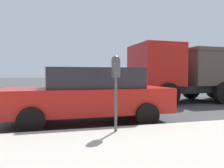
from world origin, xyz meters
name	(u,v)px	position (x,y,z in m)	size (l,w,h in m)	color
ground_plane	(93,117)	(0.00, 0.00, 0.00)	(220.00, 220.00, 0.00)	#424244
parking_meter	(116,73)	(-2.62, -0.05, 1.41)	(0.21, 0.19, 1.62)	#4C5156
car_red	(89,94)	(-0.88, 0.26, 0.82)	(2.07, 4.66, 1.57)	#B21E19
dump_truck	(196,71)	(2.73, -5.82, 1.58)	(2.97, 6.73, 2.83)	black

